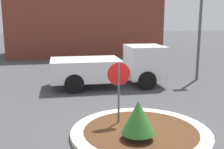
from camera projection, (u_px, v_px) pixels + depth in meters
name	position (u px, v px, depth m)	size (l,w,h in m)	color
ground_plane	(141.00, 135.00, 9.08)	(120.00, 120.00, 0.00)	#474749
traffic_island	(141.00, 133.00, 9.06)	(4.52, 4.52, 0.16)	beige
stop_sign	(119.00, 82.00, 9.46)	(0.78, 0.07, 2.28)	#4C4C51
island_shrub	(138.00, 117.00, 8.26)	(1.00, 1.00, 1.19)	brown
utility_truck	(112.00, 66.00, 15.20)	(6.12, 2.55, 2.19)	white
storefront_building	(84.00, 18.00, 27.85)	(14.46, 6.07, 7.21)	brown
light_pole	(200.00, 23.00, 16.25)	(0.70, 0.30, 5.67)	#4C4C51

